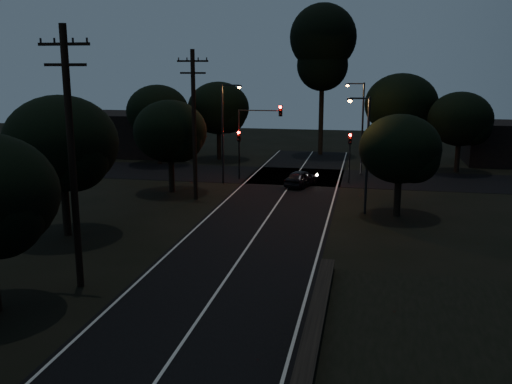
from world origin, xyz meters
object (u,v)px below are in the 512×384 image
(utility_pole_mid, at_px, (72,155))
(utility_pole_far, at_px, (194,123))
(streetlight_a, at_px, (225,126))
(signal_right, at_px, (350,149))
(car, at_px, (301,178))
(streetlight_b, at_px, (360,122))
(signal_mast, at_px, (259,128))
(signal_left, at_px, (239,146))
(streetlight_c, at_px, (365,147))
(tall_pine, at_px, (323,46))

(utility_pole_mid, relative_size, utility_pole_far, 1.05)
(utility_pole_mid, relative_size, streetlight_a, 1.38)
(signal_right, relative_size, car, 1.07)
(utility_pole_far, xyz_separation_m, streetlight_b, (11.31, 12.00, -0.85))
(signal_right, xyz_separation_m, streetlight_a, (-9.91, -1.99, 1.80))
(utility_pole_far, distance_m, signal_mast, 8.64)
(signal_left, bearing_deg, streetlight_b, 22.05)
(signal_left, relative_size, streetlight_c, 0.55)
(tall_pine, bearing_deg, signal_mast, -104.62)
(streetlight_c, bearing_deg, signal_left, 136.24)
(utility_pole_mid, bearing_deg, signal_left, 86.79)
(streetlight_c, bearing_deg, streetlight_a, 144.31)
(signal_left, bearing_deg, streetlight_a, -109.59)
(signal_left, distance_m, streetlight_c, 14.52)
(signal_left, relative_size, streetlight_b, 0.51)
(signal_left, height_order, streetlight_c, streetlight_c)
(utility_pole_mid, height_order, tall_pine, tall_pine)
(streetlight_b, bearing_deg, utility_pole_far, -133.30)
(tall_pine, height_order, car, tall_pine)
(signal_left, xyz_separation_m, streetlight_c, (10.43, -9.99, 1.51))
(tall_pine, height_order, signal_right, tall_pine)
(tall_pine, height_order, streetlight_c, tall_pine)
(streetlight_b, bearing_deg, streetlight_c, -87.86)
(tall_pine, height_order, streetlight_a, tall_pine)
(streetlight_c, xyz_separation_m, car, (-4.92, 7.93, -3.70))
(signal_mast, distance_m, streetlight_a, 3.13)
(streetlight_b, bearing_deg, signal_mast, -154.01)
(utility_pole_far, relative_size, streetlight_b, 1.31)
(streetlight_a, bearing_deg, tall_pine, 69.64)
(utility_pole_mid, xyz_separation_m, tall_pine, (7.00, 40.00, 5.64))
(signal_mast, bearing_deg, streetlight_b, 25.99)
(signal_left, bearing_deg, tall_pine, 69.54)
(streetlight_a, bearing_deg, utility_pole_far, -96.59)
(utility_pole_far, distance_m, signal_left, 8.53)
(utility_pole_mid, xyz_separation_m, signal_right, (10.60, 24.99, -2.90))
(car, bearing_deg, streetlight_c, 139.19)
(signal_mast, height_order, streetlight_a, streetlight_a)
(utility_pole_mid, distance_m, tall_pine, 41.00)
(tall_pine, bearing_deg, car, -90.29)
(signal_left, distance_m, streetlight_a, 2.77)
(utility_pole_mid, bearing_deg, streetlight_b, 68.70)
(streetlight_b, bearing_deg, streetlight_a, -150.52)
(car, bearing_deg, utility_pole_far, 58.02)
(signal_mast, bearing_deg, utility_pole_mid, -97.04)
(utility_pole_far, bearing_deg, streetlight_b, 46.70)
(utility_pole_mid, bearing_deg, signal_right, 67.01)
(streetlight_c, bearing_deg, car, 121.79)
(signal_left, bearing_deg, streetlight_c, -43.76)
(streetlight_c, bearing_deg, streetlight_b, 92.14)
(tall_pine, xyz_separation_m, signal_right, (3.60, -15.01, -8.54))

